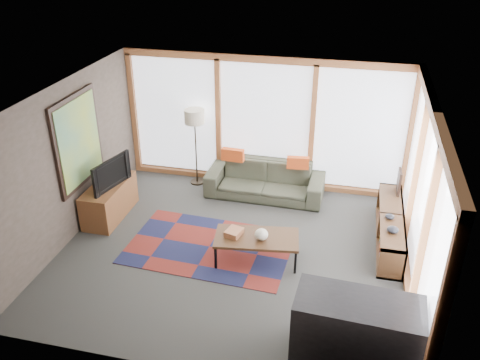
% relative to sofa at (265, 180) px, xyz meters
% --- Properties ---
extents(ground, '(5.50, 5.50, 0.00)m').
position_rel_sofa_xyz_m(ground, '(-0.13, -1.95, -0.33)').
color(ground, '#2F2F2D').
rests_on(ground, ground).
extents(room_envelope, '(5.52, 5.02, 2.62)m').
position_rel_sofa_xyz_m(room_envelope, '(0.37, -1.39, 1.22)').
color(room_envelope, '#3C332A').
rests_on(room_envelope, ground).
extents(rug, '(2.70, 1.81, 0.01)m').
position_rel_sofa_xyz_m(rug, '(-0.55, -1.93, -0.32)').
color(rug, maroon).
rests_on(rug, ground).
extents(sofa, '(2.24, 0.90, 0.65)m').
position_rel_sofa_xyz_m(sofa, '(0.00, 0.00, 0.00)').
color(sofa, '#333628').
rests_on(sofa, ground).
extents(pillow_left, '(0.44, 0.15, 0.24)m').
position_rel_sofa_xyz_m(pillow_left, '(-0.65, 0.05, 0.44)').
color(pillow_left, '#C84718').
rests_on(pillow_left, sofa).
extents(pillow_right, '(0.42, 0.17, 0.22)m').
position_rel_sofa_xyz_m(pillow_right, '(0.61, 0.00, 0.44)').
color(pillow_right, '#C84718').
rests_on(pillow_right, sofa).
extents(floor_lamp, '(0.39, 0.39, 1.57)m').
position_rel_sofa_xyz_m(floor_lamp, '(-1.44, 0.20, 0.46)').
color(floor_lamp, black).
rests_on(floor_lamp, ground).
extents(coffee_table, '(1.37, 0.82, 0.43)m').
position_rel_sofa_xyz_m(coffee_table, '(0.27, -2.09, -0.11)').
color(coffee_table, '#342013').
rests_on(coffee_table, ground).
extents(book_stack, '(0.28, 0.32, 0.09)m').
position_rel_sofa_xyz_m(book_stack, '(-0.09, -2.12, 0.15)').
color(book_stack, '#9B5D3A').
rests_on(book_stack, coffee_table).
extents(vase, '(0.21, 0.21, 0.18)m').
position_rel_sofa_xyz_m(vase, '(0.35, -2.14, 0.19)').
color(vase, beige).
rests_on(vase, coffee_table).
extents(bookshelf, '(0.39, 2.13, 0.53)m').
position_rel_sofa_xyz_m(bookshelf, '(2.30, -1.07, -0.06)').
color(bookshelf, '#342013').
rests_on(bookshelf, ground).
extents(bowl_a, '(0.22, 0.22, 0.09)m').
position_rel_sofa_xyz_m(bowl_a, '(2.29, -1.63, 0.25)').
color(bowl_a, black).
rests_on(bowl_a, bookshelf).
extents(bowl_b, '(0.16, 0.16, 0.07)m').
position_rel_sofa_xyz_m(bowl_b, '(2.26, -1.24, 0.24)').
color(bowl_b, black).
rests_on(bowl_b, bookshelf).
extents(shelf_picture, '(0.05, 0.32, 0.42)m').
position_rel_sofa_xyz_m(shelf_picture, '(2.41, -0.31, 0.42)').
color(shelf_picture, black).
rests_on(shelf_picture, bookshelf).
extents(tv_console, '(0.52, 1.26, 0.63)m').
position_rel_sofa_xyz_m(tv_console, '(-2.56, -1.39, -0.01)').
color(tv_console, brown).
rests_on(tv_console, ground).
extents(television, '(0.34, 0.93, 0.54)m').
position_rel_sofa_xyz_m(television, '(-2.51, -1.42, 0.57)').
color(television, black).
rests_on(television, tv_console).
extents(bar_counter, '(1.50, 0.76, 0.93)m').
position_rel_sofa_xyz_m(bar_counter, '(1.82, -3.84, 0.14)').
color(bar_counter, black).
rests_on(bar_counter, ground).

